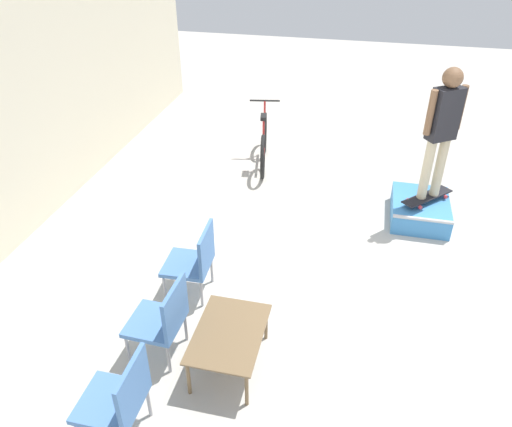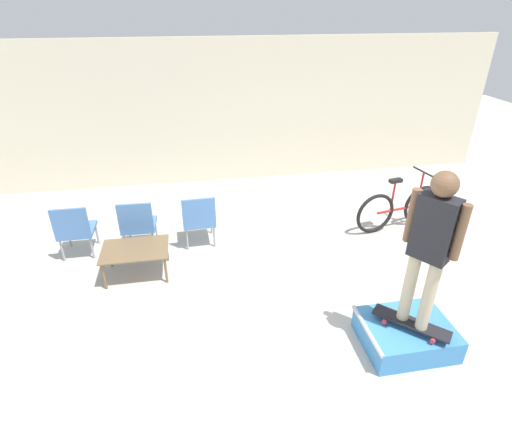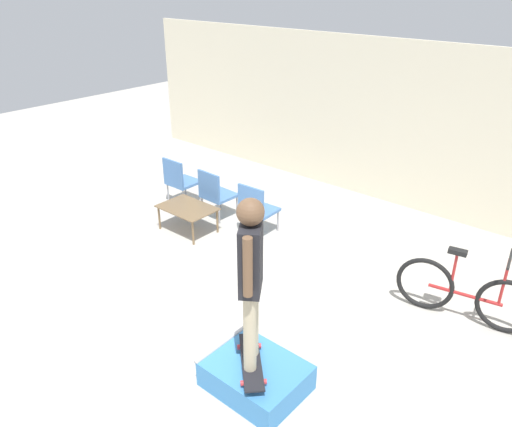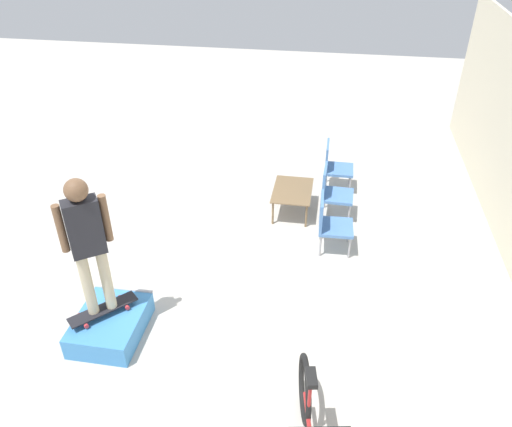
{
  "view_description": "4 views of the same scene",
  "coord_description": "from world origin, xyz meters",
  "px_view_note": "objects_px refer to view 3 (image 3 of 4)",
  "views": [
    {
      "loc": [
        -4.97,
        0.41,
        4.01
      ],
      "look_at": [
        -0.37,
        1.48,
        0.98
      ],
      "focal_mm": 35.0,
      "sensor_mm": 36.0,
      "label": 1
    },
    {
      "loc": [
        -0.8,
        -3.62,
        3.61
      ],
      "look_at": [
        0.05,
        1.21,
        0.98
      ],
      "focal_mm": 28.0,
      "sensor_mm": 36.0,
      "label": 2
    },
    {
      "loc": [
        4.14,
        -3.55,
        4.01
      ],
      "look_at": [
        0.02,
        1.23,
        0.95
      ],
      "focal_mm": 35.0,
      "sensor_mm": 36.0,
      "label": 3
    },
    {
      "loc": [
        5.67,
        2.03,
        4.75
      ],
      "look_at": [
        -0.21,
        1.06,
        0.87
      ],
      "focal_mm": 35.0,
      "sensor_mm": 36.0,
      "label": 4
    }
  ],
  "objects_px": {
    "skateboard_on_ramp": "(251,361)",
    "patio_chair_center": "(215,192)",
    "patio_chair_right": "(256,207)",
    "patio_chair_left": "(180,179)",
    "skate_ramp_box": "(256,375)",
    "bicycle": "(465,293)",
    "person_skater": "(251,271)",
    "coffee_table": "(187,210)"
  },
  "relations": [
    {
      "from": "coffee_table",
      "to": "person_skater",
      "type": "bearing_deg",
      "value": -32.28
    },
    {
      "from": "skateboard_on_ramp",
      "to": "bicycle",
      "type": "distance_m",
      "value": 2.92
    },
    {
      "from": "person_skater",
      "to": "patio_chair_right",
      "type": "bearing_deg",
      "value": -175.2
    },
    {
      "from": "coffee_table",
      "to": "patio_chair_left",
      "type": "height_order",
      "value": "patio_chair_left"
    },
    {
      "from": "skate_ramp_box",
      "to": "skateboard_on_ramp",
      "type": "height_order",
      "value": "skateboard_on_ramp"
    },
    {
      "from": "skateboard_on_ramp",
      "to": "patio_chair_left",
      "type": "xyz_separation_m",
      "value": [
        -4.16,
        2.7,
        0.11
      ]
    },
    {
      "from": "skateboard_on_ramp",
      "to": "person_skater",
      "type": "relative_size",
      "value": 0.41
    },
    {
      "from": "person_skater",
      "to": "coffee_table",
      "type": "relative_size",
      "value": 1.93
    },
    {
      "from": "patio_chair_left",
      "to": "patio_chair_right",
      "type": "xyz_separation_m",
      "value": [
        1.91,
        0.0,
        0.0
      ]
    },
    {
      "from": "person_skater",
      "to": "patio_chair_center",
      "type": "xyz_separation_m",
      "value": [
        -3.21,
        2.7,
        -0.99
      ]
    },
    {
      "from": "skateboard_on_ramp",
      "to": "skate_ramp_box",
      "type": "bearing_deg",
      "value": 125.42
    },
    {
      "from": "patio_chair_left",
      "to": "patio_chair_center",
      "type": "bearing_deg",
      "value": 179.96
    },
    {
      "from": "bicycle",
      "to": "person_skater",
      "type": "bearing_deg",
      "value": -125.42
    },
    {
      "from": "coffee_table",
      "to": "patio_chair_right",
      "type": "height_order",
      "value": "patio_chair_right"
    },
    {
      "from": "skateboard_on_ramp",
      "to": "coffee_table",
      "type": "bearing_deg",
      "value": -168.41
    },
    {
      "from": "patio_chair_left",
      "to": "person_skater",
      "type": "bearing_deg",
      "value": 146.99
    },
    {
      "from": "skateboard_on_ramp",
      "to": "patio_chair_center",
      "type": "distance_m",
      "value": 4.19
    },
    {
      "from": "skate_ramp_box",
      "to": "patio_chair_right",
      "type": "height_order",
      "value": "patio_chair_right"
    },
    {
      "from": "skate_ramp_box",
      "to": "patio_chair_left",
      "type": "bearing_deg",
      "value": 147.69
    },
    {
      "from": "patio_chair_center",
      "to": "bicycle",
      "type": "bearing_deg",
      "value": -178.63
    },
    {
      "from": "patio_chair_right",
      "to": "person_skater",
      "type": "bearing_deg",
      "value": 127.57
    },
    {
      "from": "coffee_table",
      "to": "skateboard_on_ramp",
      "type": "bearing_deg",
      "value": -32.28
    },
    {
      "from": "skate_ramp_box",
      "to": "patio_chair_center",
      "type": "height_order",
      "value": "patio_chair_center"
    },
    {
      "from": "patio_chair_center",
      "to": "coffee_table",
      "type": "bearing_deg",
      "value": 92.24
    },
    {
      "from": "skate_ramp_box",
      "to": "bicycle",
      "type": "height_order",
      "value": "bicycle"
    },
    {
      "from": "patio_chair_right",
      "to": "patio_chair_left",
      "type": "bearing_deg",
      "value": -2.25
    },
    {
      "from": "person_skater",
      "to": "patio_chair_left",
      "type": "bearing_deg",
      "value": -158.0
    },
    {
      "from": "coffee_table",
      "to": "patio_chair_center",
      "type": "distance_m",
      "value": 0.68
    },
    {
      "from": "skateboard_on_ramp",
      "to": "patio_chair_center",
      "type": "relative_size",
      "value": 0.83
    },
    {
      "from": "coffee_table",
      "to": "patio_chair_right",
      "type": "xyz_separation_m",
      "value": [
        0.96,
        0.67,
        0.1
      ]
    },
    {
      "from": "patio_chair_left",
      "to": "skate_ramp_box",
      "type": "bearing_deg",
      "value": 147.65
    },
    {
      "from": "coffee_table",
      "to": "patio_chair_left",
      "type": "xyz_separation_m",
      "value": [
        -0.95,
        0.67,
        0.1
      ]
    },
    {
      "from": "skateboard_on_ramp",
      "to": "patio_chair_center",
      "type": "bearing_deg",
      "value": -176.18
    },
    {
      "from": "person_skater",
      "to": "bicycle",
      "type": "distance_m",
      "value": 3.12
    },
    {
      "from": "person_skater",
      "to": "bicycle",
      "type": "relative_size",
      "value": 1.08
    },
    {
      "from": "skate_ramp_box",
      "to": "person_skater",
      "type": "height_order",
      "value": "person_skater"
    },
    {
      "from": "skate_ramp_box",
      "to": "patio_chair_right",
      "type": "xyz_separation_m",
      "value": [
        -2.26,
        2.63,
        0.34
      ]
    },
    {
      "from": "skate_ramp_box",
      "to": "skateboard_on_ramp",
      "type": "relative_size",
      "value": 1.36
    },
    {
      "from": "coffee_table",
      "to": "bicycle",
      "type": "height_order",
      "value": "bicycle"
    },
    {
      "from": "skate_ramp_box",
      "to": "coffee_table",
      "type": "distance_m",
      "value": 3.77
    },
    {
      "from": "skate_ramp_box",
      "to": "coffee_table",
      "type": "xyz_separation_m",
      "value": [
        -3.21,
        1.96,
        0.25
      ]
    },
    {
      "from": "skateboard_on_ramp",
      "to": "patio_chair_right",
      "type": "xyz_separation_m",
      "value": [
        -2.25,
        2.7,
        0.11
      ]
    }
  ]
}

